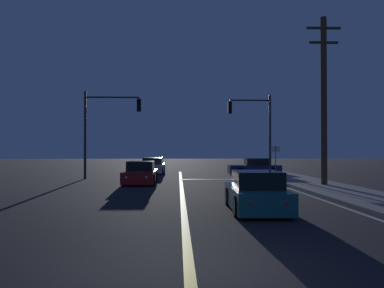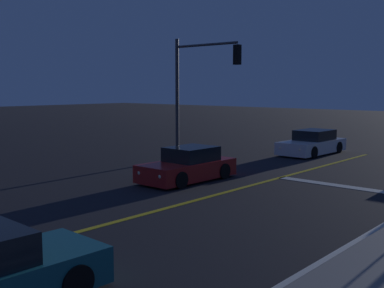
% 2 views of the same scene
% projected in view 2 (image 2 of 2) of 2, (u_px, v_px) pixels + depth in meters
% --- Properties ---
extents(lane_line_center, '(0.20, 36.71, 0.01)m').
position_uv_depth(lane_line_center, '(100.00, 226.00, 12.77)').
color(lane_line_center, gold).
rests_on(lane_line_center, ground).
extents(lane_line_edge_right, '(0.16, 36.71, 0.01)m').
position_uv_depth(lane_line_edge_right, '(285.00, 283.00, 9.06)').
color(lane_line_edge_right, silver).
rests_on(lane_line_edge_right, ground).
extents(stop_bar, '(5.91, 0.50, 0.01)m').
position_uv_depth(stop_bar, '(350.00, 187.00, 17.76)').
color(stop_bar, silver).
rests_on(stop_bar, ground).
extents(car_following_oncoming_white, '(2.07, 4.74, 1.34)m').
position_uv_depth(car_following_oncoming_white, '(312.00, 144.00, 26.67)').
color(car_following_oncoming_white, silver).
rests_on(car_following_oncoming_white, ground).
extents(car_far_approaching_red, '(1.93, 4.19, 1.34)m').
position_uv_depth(car_far_approaching_red, '(188.00, 166.00, 19.01)').
color(car_far_approaching_red, maroon).
rests_on(car_far_approaching_red, ground).
extents(traffic_signal_far_left, '(3.99, 0.28, 6.13)m').
position_uv_depth(traffic_signal_far_left, '(197.00, 80.00, 23.40)').
color(traffic_signal_far_left, '#38383D').
rests_on(traffic_signal_far_left, ground).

